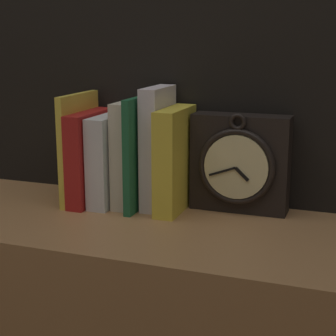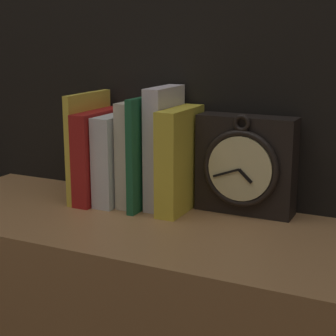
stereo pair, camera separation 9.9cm
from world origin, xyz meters
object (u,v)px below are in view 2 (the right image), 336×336
book_slot4_green (147,152)px  book_slot0_yellow (89,146)px  book_slot3_cream (138,153)px  clock (245,165)px  book_slot5_white (164,148)px  book_slot6_yellow (180,160)px  book_slot2_white (118,158)px  book_slot1_red (99,156)px

book_slot4_green → book_slot0_yellow: bearing=-179.0°
book_slot0_yellow → book_slot3_cream: book_slot0_yellow is taller
clock → book_slot4_green: (-0.19, -0.04, 0.02)m
book_slot5_white → book_slot3_cream: bearing=-175.9°
book_slot6_yellow → book_slot3_cream: bearing=175.2°
book_slot2_white → book_slot6_yellow: bearing=-0.1°
clock → book_slot4_green: book_slot4_green is taller
book_slot1_red → book_slot2_white: 0.04m
book_slot2_white → book_slot3_cream: 0.05m
book_slot0_yellow → book_slot2_white: bearing=4.4°
book_slot3_cream → book_slot5_white: book_slot5_white is taller
book_slot0_yellow → book_slot3_cream: 0.11m
clock → book_slot2_white: bearing=-171.6°
book_slot1_red → book_slot0_yellow: bearing=177.5°
book_slot4_green → book_slot5_white: book_slot5_white is taller
book_slot2_white → book_slot6_yellow: 0.14m
clock → book_slot6_yellow: (-0.12, -0.04, 0.01)m
book_slot6_yellow → book_slot5_white: bearing=163.0°
book_slot1_red → book_slot3_cream: book_slot3_cream is taller
clock → book_slot5_white: size_ratio=0.82×
book_slot6_yellow → book_slot0_yellow: bearing=-178.6°
book_slot4_green → book_slot6_yellow: bearing=2.0°
book_slot1_red → book_slot3_cream: (0.08, 0.01, 0.01)m
book_slot1_red → book_slot3_cream: size_ratio=0.89×
clock → book_slot5_white: bearing=-170.7°
book_slot1_red → book_slot6_yellow: bearing=1.9°
book_slot5_white → book_slot6_yellow: bearing=-17.0°
clock → book_slot5_white: (-0.16, -0.03, 0.02)m
book_slot3_cream → book_slot5_white: bearing=4.1°
book_slot2_white → book_slot6_yellow: book_slot6_yellow is taller
book_slot5_white → book_slot2_white: bearing=-173.2°
book_slot2_white → book_slot6_yellow: size_ratio=0.90×
book_slot4_green → clock: bearing=12.1°
book_slot2_white → book_slot3_cream: book_slot3_cream is taller
clock → book_slot2_white: size_ratio=1.08×
book_slot1_red → book_slot4_green: book_slot4_green is taller
book_slot3_cream → clock: bearing=8.0°
book_slot1_red → book_slot6_yellow: (0.18, 0.01, 0.01)m
clock → book_slot2_white: (-0.26, -0.04, -0.00)m
clock → book_slot4_green: 0.19m
book_slot1_red → book_slot2_white: size_ratio=1.03×
book_slot1_red → book_slot4_green: bearing=1.8°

